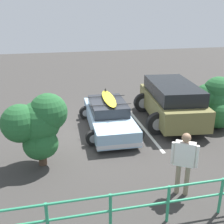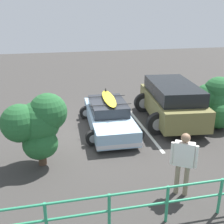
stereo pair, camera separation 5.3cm
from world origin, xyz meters
name	(u,v)px [view 1 (the left image)]	position (x,y,z in m)	size (l,w,h in m)	color
ground_plane	(94,134)	(0.00, 0.00, -0.01)	(44.00, 44.00, 0.02)	#383533
parking_stripe	(142,126)	(-2.07, -0.32, 0.00)	(4.84, 0.12, 0.00)	silver
sedan_car	(109,116)	(-0.67, -0.36, 0.55)	(2.23, 4.29, 1.41)	#8CADC6
suv_car	(172,101)	(-3.48, -0.63, 0.89)	(3.03, 4.56, 1.68)	brown
person_bystander	(184,159)	(-1.65, 4.24, 1.05)	(0.59, 0.43, 1.75)	gray
railing_fence	(110,207)	(0.46, 5.13, 0.63)	(8.06, 0.08, 0.95)	#2D9366
bush_near_left	(37,125)	(2.00, 1.86, 1.32)	(1.98, 1.37, 2.26)	#4C3828
bush_near_right	(214,104)	(-5.05, 0.10, 0.90)	(1.74, 2.05, 2.11)	#4C3828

